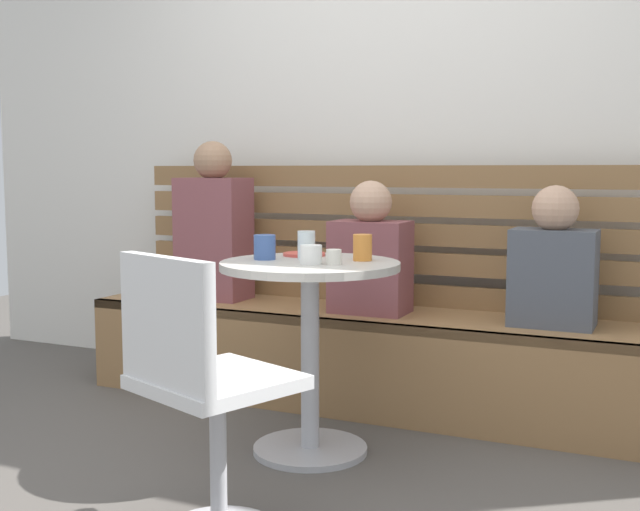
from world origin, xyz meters
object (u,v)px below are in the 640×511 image
Objects in this scene: cafe_table at (310,320)px; cup_mug_blue at (265,247)px; person_adult at (214,228)px; cup_espresso_small at (334,257)px; person_child_middle at (370,255)px; cup_tumbler_orange at (363,248)px; plate_small at (304,254)px; white_chair at (199,388)px; cup_ceramic_white at (311,255)px; booth_bench at (365,358)px; person_child_left at (554,265)px; cup_water_clear at (306,245)px.

cafe_table is 7.79× the size of cup_mug_blue.
cup_espresso_small is at bearing -36.83° from person_adult.
cup_tumbler_orange is (0.17, -0.53, 0.09)m from person_child_middle.
plate_small is (-0.11, 0.18, 0.23)m from cafe_table.
cup_mug_blue is at bearing 105.41° from white_chair.
cafe_table is 0.31m from plate_small.
cup_ceramic_white is 0.08m from cup_espresso_small.
booth_bench is 0.72m from plate_small.
booth_bench is 0.82m from cup_tumbler_orange.
person_adult is 1.65m from person_child_left.
white_chair is 0.89m from cup_mug_blue.
cup_mug_blue is (-0.22, 0.80, 0.32)m from white_chair.
person_child_middle is 5.96× the size of cup_tumbler_orange.
person_adult reaches higher than cup_mug_blue.
person_adult is 7.13× the size of cup_water_clear.
cup_tumbler_orange is 1.79× the size of cup_espresso_small.
cup_ceramic_white is at bearing -86.89° from person_child_middle.
cup_ceramic_white is at bearing -84.61° from booth_bench.
cafe_table is at bearing -38.74° from person_adult.
cup_mug_blue is 0.56× the size of plate_small.
cafe_table is 0.67m from person_child_middle.
cafe_table is 0.94× the size of person_adult.
cup_mug_blue is at bearing -161.51° from cup_tumbler_orange.
person_child_middle is (0.03, -0.02, 0.48)m from booth_bench.
person_child_left reaches higher than white_chair.
cup_tumbler_orange is at bearing 18.49° from cup_mug_blue.
cafe_table is 7.40× the size of cup_tumbler_orange.
cup_ceramic_white is 0.15m from cup_water_clear.
white_chair is 0.99m from cup_tumbler_orange.
white_chair is at bearing -96.25° from cup_espresso_small.
person_child_middle is (0.85, -0.04, -0.09)m from person_adult.
white_chair reaches higher than cup_espresso_small.
person_adult is at bearing 143.17° from cup_espresso_small.
person_adult reaches higher than cup_tumbler_orange.
white_chair is at bearing -117.29° from person_child_left.
cup_tumbler_orange is at bearing -13.03° from plate_small.
cup_espresso_small is (0.12, -0.04, 0.25)m from cafe_table.
cup_espresso_small is (0.16, -0.10, -0.03)m from cup_water_clear.
booth_bench is 0.89m from cup_mug_blue.
person_child_middle is 7.44× the size of cup_ceramic_white.
cup_water_clear is 1.96× the size of cup_espresso_small.
cup_ceramic_white is at bearing -125.91° from cup_tumbler_orange.
cup_tumbler_orange is at bearing -70.09° from booth_bench.
cup_water_clear is at bearing -166.39° from cup_tumbler_orange.
person_adult reaches higher than cup_water_clear.
cup_espresso_small is at bearing -19.67° from cafe_table.
white_chair is at bearing -85.00° from cup_water_clear.
cup_ceramic_white is 0.84× the size of cup_mug_blue.
person_child_left is 1.03m from plate_small.
cup_tumbler_orange is 1.05× the size of cup_mug_blue.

